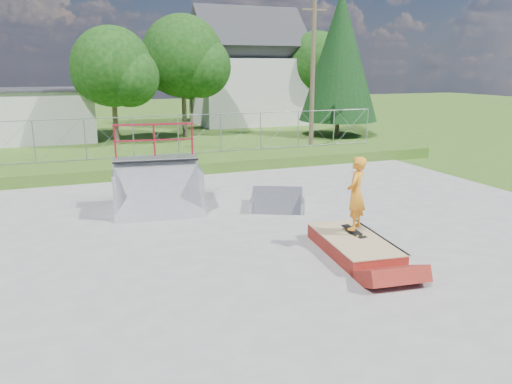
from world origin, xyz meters
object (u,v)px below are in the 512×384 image
at_px(flat_bank_ramp, 277,201).
at_px(grind_box, 353,246).
at_px(skater, 356,196).
at_px(quarter_pipe, 157,171).

bearing_deg(flat_bank_ramp, grind_box, -63.12).
xyz_separation_m(flat_bank_ramp, skater, (0.32, -4.03, 1.10)).
bearing_deg(skater, grind_box, 17.10).
bearing_deg(skater, quarter_pipe, -92.66).
relative_size(quarter_pipe, skater, 1.47).
height_order(quarter_pipe, flat_bank_ramp, quarter_pipe).
height_order(quarter_pipe, skater, quarter_pipe).
bearing_deg(skater, flat_bank_ramp, -126.09).
distance_m(quarter_pipe, skater, 6.33).
distance_m(grind_box, quarter_pipe, 6.54).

